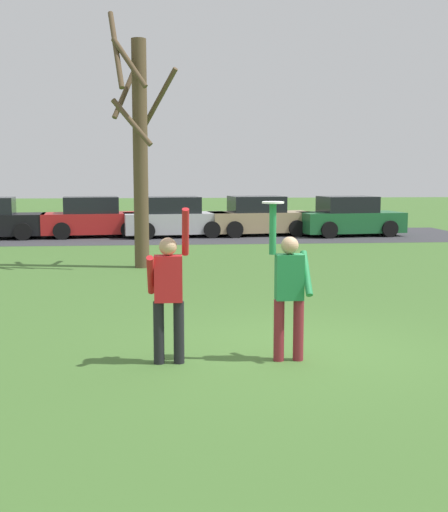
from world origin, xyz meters
name	(u,v)px	position (x,y,z in m)	size (l,w,h in m)	color
ground_plane	(294,350)	(0.00, 0.00, 0.00)	(120.00, 120.00, 0.00)	#426B2D
person_catcher	(289,287)	(-0.17, -0.49, 0.98)	(0.54, 0.49, 2.08)	maroon
person_defender	(168,289)	(-1.75, -0.48, 0.98)	(0.54, 0.49, 2.04)	black
frisbee_disc	(273,202)	(-0.40, -0.49, 2.09)	(0.28, 0.28, 0.02)	white
parked_car_red	(94,218)	(-4.64, 17.06, 0.73)	(4.29, 2.43, 1.59)	red
parked_car_silver	(175,218)	(-1.43, 16.79, 0.73)	(4.29, 2.43, 1.59)	#BCBCC1
parked_car_tan	(259,217)	(1.98, 17.10, 0.73)	(4.29, 2.43, 1.59)	tan
parked_car_green	(350,218)	(5.61, 16.59, 0.73)	(4.29, 2.43, 1.59)	#1E6633
parking_strip	(179,236)	(-1.29, 16.96, 0.00)	(23.67, 6.40, 0.01)	#38383D
bare_tree_tall	(139,144)	(-2.45, 8.35, 3.24)	(1.83, 1.82, 6.64)	brown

